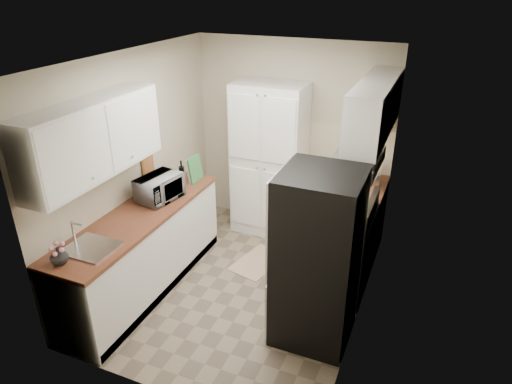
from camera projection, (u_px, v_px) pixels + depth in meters
The scene contains 16 objects.
ground at pixel (243, 285), 5.17m from camera, with size 3.20×3.20×0.00m, color #7A6B56.
room_shell at pixel (239, 150), 4.47m from camera, with size 2.64×3.24×2.52m.
pantry_cabinet at pixel (269, 161), 5.90m from camera, with size 0.90×0.55×2.00m, color white.
base_cabinet_left at pixel (143, 253), 4.97m from camera, with size 0.60×2.30×0.88m, color white.
countertop_left at pixel (139, 216), 4.77m from camera, with size 0.63×2.33×0.04m, color brown.
base_cabinet_right at pixel (355, 220), 5.63m from camera, with size 0.60×0.80×0.88m, color white.
countertop_right at pixel (358, 186), 5.43m from camera, with size 0.63×0.83×0.04m, color brown.
electric_range at pixel (339, 250), 4.95m from camera, with size 0.71×0.78×1.13m.
refrigerator at pixel (317, 259), 4.14m from camera, with size 0.70×0.72×1.70m, color #B7B7BC.
microwave at pixel (160, 188), 5.02m from camera, with size 0.49×0.34×0.27m, color #A4A5A8.
wine_bottle at pixel (182, 173), 5.42m from camera, with size 0.06×0.06×0.26m, color black.
flower_vase at pixel (59, 256), 3.91m from camera, with size 0.15×0.15×0.16m, color white.
cutting_board at pixel (195, 169), 5.46m from camera, with size 0.02×0.25×0.31m, color #367F40.
toaster_oven at pixel (369, 177), 5.37m from camera, with size 0.28×0.35×0.20m, color silver.
fruit_basket at pixel (368, 163), 5.31m from camera, with size 0.30×0.30×0.13m, color #FE9B00, non-canonical shape.
kitchen_mat at pixel (258, 262), 5.57m from camera, with size 0.44×0.70×0.01m, color tan.
Camera 1 is at (1.76, -3.82, 3.19)m, focal length 32.00 mm.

